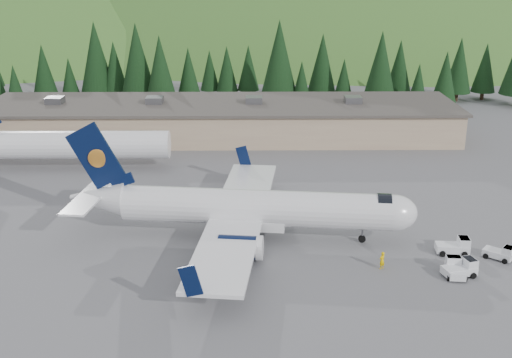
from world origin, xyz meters
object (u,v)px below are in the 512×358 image
at_px(baggage_tug_a, 462,268).
at_px(baggage_tug_c, 455,268).
at_px(baggage_tug_d, 455,246).
at_px(baggage_tug_b, 501,253).
at_px(second_airliner, 61,144).
at_px(terminal_building, 221,119).
at_px(airliner, 246,209).
at_px(ramp_worker, 382,260).

bearing_deg(baggage_tug_a, baggage_tug_c, 152.72).
bearing_deg(baggage_tug_d, baggage_tug_c, -103.12).
bearing_deg(baggage_tug_b, second_airliner, -171.10).
bearing_deg(baggage_tug_d, second_airliner, 154.09).
bearing_deg(baggage_tug_d, terminal_building, 124.04).
bearing_deg(baggage_tug_c, airliner, 70.97).
height_order(terminal_building, baggage_tug_d, terminal_building).
bearing_deg(baggage_tug_a, baggage_tug_d, 65.70).
height_order(baggage_tug_a, ramp_worker, ramp_worker).
height_order(second_airliner, ramp_worker, second_airliner).
xyz_separation_m(baggage_tug_b, baggage_tug_c, (-5.12, -2.96, 0.03)).
height_order(airliner, terminal_building, airliner).
relative_size(baggage_tug_c, baggage_tug_d, 0.91).
bearing_deg(baggage_tug_d, baggage_tug_b, -13.98).
distance_m(second_airliner, baggage_tug_d, 50.38).
height_order(second_airliner, baggage_tug_a, second_airliner).
height_order(baggage_tug_a, baggage_tug_c, baggage_tug_a).
height_order(baggage_tug_d, ramp_worker, ramp_worker).
bearing_deg(airliner, baggage_tug_b, -5.86).
xyz_separation_m(baggage_tug_c, ramp_worker, (-6.04, 1.19, 0.17)).
bearing_deg(baggage_tug_b, airliner, -153.68).
height_order(baggage_tug_a, baggage_tug_d, baggage_tug_d).
height_order(second_airliner, baggage_tug_b, second_airliner).
bearing_deg(baggage_tug_a, terminal_building, 101.79).
bearing_deg(baggage_tug_d, ramp_worker, -152.83).
bearing_deg(baggage_tug_a, airliner, 141.89).
xyz_separation_m(baggage_tug_a, terminal_building, (-22.58, 46.07, 1.94)).
bearing_deg(baggage_tug_c, baggage_tug_d, -12.81).
height_order(airliner, baggage_tug_d, airliner).
bearing_deg(baggage_tug_a, second_airliner, 130.40).
relative_size(airliner, baggage_tug_a, 10.92).
distance_m(second_airliner, ramp_worker, 46.02).
xyz_separation_m(baggage_tug_a, baggage_tug_d, (0.77, 4.38, 0.03)).
xyz_separation_m(airliner, ramp_worker, (11.92, -6.85, -2.19)).
height_order(terminal_building, ramp_worker, terminal_building).
bearing_deg(second_airliner, baggage_tug_a, -35.28).
relative_size(baggage_tug_a, baggage_tug_c, 1.11).
bearing_deg(baggage_tug_d, baggage_tug_a, -95.19).
bearing_deg(baggage_tug_a, ramp_worker, 154.37).
height_order(airliner, baggage_tug_c, airliner).
relative_size(airliner, baggage_tug_d, 11.01).
bearing_deg(baggage_tug_b, baggage_tug_d, -160.04).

